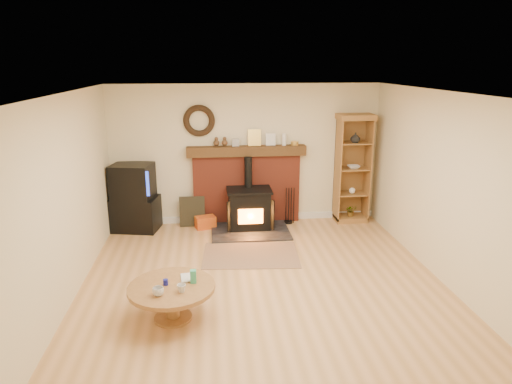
{
  "coord_description": "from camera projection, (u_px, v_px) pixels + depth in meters",
  "views": [
    {
      "loc": [
        -0.71,
        -5.61,
        2.97
      ],
      "look_at": [
        -0.0,
        1.0,
        1.07
      ],
      "focal_mm": 32.0,
      "sensor_mm": 36.0,
      "label": 1
    }
  ],
  "objects": [
    {
      "name": "area_rug",
      "position": [
        251.0,
        255.0,
        7.27
      ],
      "size": [
        1.57,
        1.14,
        0.01
      ],
      "primitive_type": "cube",
      "rotation": [
        0.0,
        0.0,
        -0.07
      ],
      "color": "brown",
      "rests_on": "ground"
    },
    {
      "name": "room_shell",
      "position": [
        262.0,
        163.0,
        5.87
      ],
      "size": [
        5.02,
        5.52,
        2.61
      ],
      "color": "beige",
      "rests_on": "ground"
    },
    {
      "name": "curio_cabinet",
      "position": [
        352.0,
        169.0,
        8.62
      ],
      "size": [
        0.66,
        0.48,
        2.05
      ],
      "color": "olive",
      "rests_on": "ground"
    },
    {
      "name": "ground",
      "position": [
        264.0,
        287.0,
        6.25
      ],
      "size": [
        5.5,
        5.5,
        0.0
      ],
      "primitive_type": "plane",
      "color": "tan",
      "rests_on": "ground"
    },
    {
      "name": "tv_unit",
      "position": [
        134.0,
        199.0,
        8.24
      ],
      "size": [
        0.94,
        0.74,
        1.22
      ],
      "color": "black",
      "rests_on": "ground"
    },
    {
      "name": "leaning_painting",
      "position": [
        192.0,
        211.0,
        8.51
      ],
      "size": [
        0.47,
        0.13,
        0.56
      ],
      "primitive_type": "cube",
      "rotation": [
        -0.17,
        0.0,
        0.0
      ],
      "color": "black",
      "rests_on": "ground"
    },
    {
      "name": "fire_tools",
      "position": [
        289.0,
        215.0,
        8.68
      ],
      "size": [
        0.19,
        0.16,
        0.7
      ],
      "color": "black",
      "rests_on": "ground"
    },
    {
      "name": "chimney_breast",
      "position": [
        247.0,
        181.0,
        8.58
      ],
      "size": [
        2.2,
        0.22,
        1.78
      ],
      "color": "#953725",
      "rests_on": "ground"
    },
    {
      "name": "firelog_box",
      "position": [
        205.0,
        222.0,
        8.44
      ],
      "size": [
        0.41,
        0.31,
        0.22
      ],
      "primitive_type": "cube",
      "rotation": [
        0.0,
        0.0,
        0.28
      ],
      "color": "orange",
      "rests_on": "ground"
    },
    {
      "name": "coffee_table",
      "position": [
        172.0,
        292.0,
        5.38
      ],
      "size": [
        1.03,
        1.03,
        0.6
      ],
      "color": "brown",
      "rests_on": "ground"
    },
    {
      "name": "wood_stove",
      "position": [
        249.0,
        210.0,
        8.33
      ],
      "size": [
        1.4,
        1.0,
        1.31
      ],
      "color": "black",
      "rests_on": "ground"
    }
  ]
}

